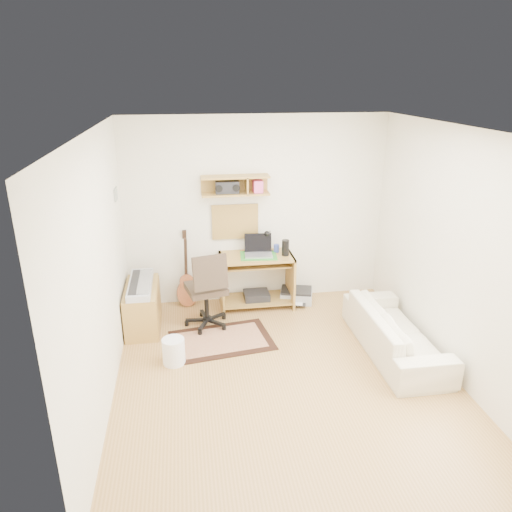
{
  "coord_description": "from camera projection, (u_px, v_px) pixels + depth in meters",
  "views": [
    {
      "loc": [
        -0.98,
        -4.38,
        3.06
      ],
      "look_at": [
        -0.15,
        1.05,
        1.0
      ],
      "focal_mm": 33.87,
      "sensor_mm": 36.0,
      "label": 1
    }
  ],
  "objects": [
    {
      "name": "desk_lamp",
      "position": [
        270.0,
        241.0,
        6.7
      ],
      "size": [
        0.1,
        0.1,
        0.31
      ],
      "primitive_type": null,
      "color": "black",
      "rests_on": "desk"
    },
    {
      "name": "ceiling",
      "position": [
        290.0,
        129.0,
        4.35
      ],
      "size": [
        3.6,
        4.0,
        0.01
      ],
      "primitive_type": "cube",
      "color": "white",
      "rests_on": "ground"
    },
    {
      "name": "sofa",
      "position": [
        396.0,
        325.0,
        5.6
      ],
      "size": [
        0.52,
        1.77,
        0.69
      ],
      "primitive_type": "imported",
      "rotation": [
        0.0,
        0.0,
        1.57
      ],
      "color": "beige",
      "rests_on": "floor"
    },
    {
      "name": "right_wall",
      "position": [
        455.0,
        254.0,
        5.07
      ],
      "size": [
        0.01,
        4.0,
        2.6
      ],
      "primitive_type": "cube",
      "color": "#EDE5CE",
      "rests_on": "ground"
    },
    {
      "name": "printer",
      "position": [
        296.0,
        295.0,
        6.96
      ],
      "size": [
        0.53,
        0.46,
        0.17
      ],
      "primitive_type": "cube",
      "rotation": [
        0.0,
        0.0,
        -0.27
      ],
      "color": "#A5A8AA",
      "rests_on": "floor"
    },
    {
      "name": "rug",
      "position": [
        221.0,
        340.0,
        5.93
      ],
      "size": [
        1.31,
        0.97,
        0.02
      ],
      "primitive_type": "cube",
      "rotation": [
        0.0,
        0.0,
        0.14
      ],
      "color": "tan",
      "rests_on": "floor"
    },
    {
      "name": "back_wall",
      "position": [
        256.0,
        211.0,
        6.67
      ],
      "size": [
        3.6,
        0.01,
        2.6
      ],
      "primitive_type": "cube",
      "color": "#EDE5CE",
      "rests_on": "ground"
    },
    {
      "name": "wall_photo",
      "position": [
        116.0,
        194.0,
        5.8
      ],
      "size": [
        0.02,
        0.2,
        0.15
      ],
      "primitive_type": "cube",
      "color": "#4C8CBF",
      "rests_on": "left_wall"
    },
    {
      "name": "waste_basket",
      "position": [
        174.0,
        351.0,
        5.42
      ],
      "size": [
        0.3,
        0.3,
        0.3
      ],
      "primitive_type": "cylinder",
      "rotation": [
        0.0,
        0.0,
        0.2
      ],
      "color": "white",
      "rests_on": "floor"
    },
    {
      "name": "music_keyboard",
      "position": [
        140.0,
        285.0,
        6.08
      ],
      "size": [
        0.28,
        0.9,
        0.08
      ],
      "primitive_type": "cube",
      "color": "#B2B5BA",
      "rests_on": "cabinet"
    },
    {
      "name": "pencil_cup",
      "position": [
        276.0,
        248.0,
        6.71
      ],
      "size": [
        0.08,
        0.08,
        0.11
      ],
      "primitive_type": "cylinder",
      "color": "#33459A",
      "rests_on": "desk"
    },
    {
      "name": "speaker",
      "position": [
        285.0,
        248.0,
        6.56
      ],
      "size": [
        0.1,
        0.1,
        0.22
      ],
      "primitive_type": "cylinder",
      "color": "black",
      "rests_on": "desk"
    },
    {
      "name": "left_wall",
      "position": [
        100.0,
        274.0,
        4.55
      ],
      "size": [
        0.01,
        4.0,
        2.6
      ],
      "primitive_type": "cube",
      "color": "#EDE5CE",
      "rests_on": "ground"
    },
    {
      "name": "desk",
      "position": [
        256.0,
        281.0,
        6.73
      ],
      "size": [
        1.0,
        0.55,
        0.75
      ],
      "primitive_type": null,
      "color": "#B0863E",
      "rests_on": "floor"
    },
    {
      "name": "wall_shelf",
      "position": [
        235.0,
        185.0,
        6.36
      ],
      "size": [
        0.9,
        0.25,
        0.26
      ],
      "primitive_type": "cube",
      "color": "#B0863E",
      "rests_on": "back_wall"
    },
    {
      "name": "cork_board",
      "position": [
        235.0,
        222.0,
        6.65
      ],
      "size": [
        0.64,
        0.03,
        0.49
      ],
      "primitive_type": "cube",
      "color": "tan",
      "rests_on": "back_wall"
    },
    {
      "name": "guitar",
      "position": [
        186.0,
        270.0,
        6.65
      ],
      "size": [
        0.32,
        0.22,
        1.1
      ],
      "primitive_type": null,
      "rotation": [
        0.0,
        0.0,
        0.15
      ],
      "color": "#A45832",
      "rests_on": "floor"
    },
    {
      "name": "cabinet",
      "position": [
        143.0,
        307.0,
        6.19
      ],
      "size": [
        0.4,
        0.9,
        0.55
      ],
      "primitive_type": "cube",
      "color": "#B0863E",
      "rests_on": "floor"
    },
    {
      "name": "boombox",
      "position": [
        227.0,
        187.0,
        6.35
      ],
      "size": [
        0.31,
        0.14,
        0.16
      ],
      "primitive_type": "cube",
      "color": "black",
      "rests_on": "wall_shelf"
    },
    {
      "name": "floor",
      "position": [
        284.0,
        375.0,
        5.27
      ],
      "size": [
        3.6,
        4.0,
        0.01
      ],
      "primitive_type": "cube",
      "color": "#B2854A",
      "rests_on": "ground"
    },
    {
      "name": "laptop",
      "position": [
        259.0,
        246.0,
        6.53
      ],
      "size": [
        0.4,
        0.4,
        0.28
      ],
      "primitive_type": null,
      "rotation": [
        0.0,
        0.0,
        -0.09
      ],
      "color": "silver",
      "rests_on": "desk"
    },
    {
      "name": "task_chair",
      "position": [
        206.0,
        288.0,
        6.12
      ],
      "size": [
        0.64,
        0.64,
        1.05
      ],
      "primitive_type": null,
      "rotation": [
        0.0,
        0.0,
        0.23
      ],
      "color": "#32281D",
      "rests_on": "floor"
    }
  ]
}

